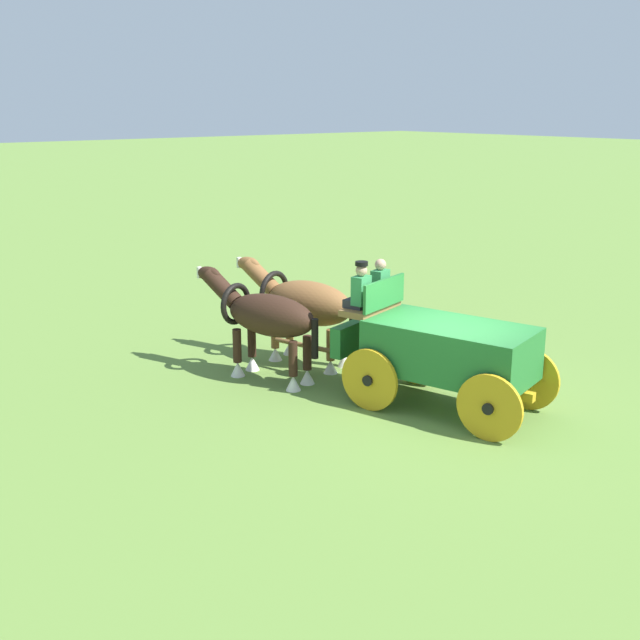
% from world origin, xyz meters
% --- Properties ---
extents(ground_plane, '(220.00, 220.00, 0.00)m').
position_xyz_m(ground_plane, '(0.00, 0.00, 0.00)').
color(ground_plane, olive).
extents(show_wagon, '(5.91, 2.68, 2.66)m').
position_xyz_m(show_wagon, '(0.17, 0.05, 1.15)').
color(show_wagon, '#236B2D').
rests_on(show_wagon, ground).
extents(draft_horse_near, '(3.07, 1.36, 2.18)m').
position_xyz_m(draft_horse_near, '(3.54, 1.61, 1.32)').
color(draft_horse_near, '#331E14').
rests_on(draft_horse_near, ground).
extents(draft_horse_off, '(3.11, 1.47, 2.18)m').
position_xyz_m(draft_horse_off, '(3.86, 0.35, 1.32)').
color(draft_horse_off, brown).
rests_on(draft_horse_off, ground).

